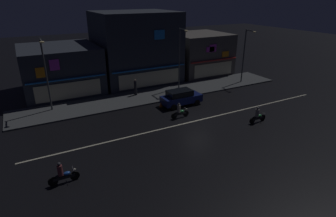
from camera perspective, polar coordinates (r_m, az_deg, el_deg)
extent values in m
plane|color=black|center=(26.02, 6.22, -2.45)|extent=(140.00, 140.00, 0.00)
cube|color=beige|center=(26.02, 6.22, -2.44)|extent=(30.53, 0.16, 0.01)
cube|color=#424447|center=(32.58, -1.88, 3.02)|extent=(32.14, 4.81, 0.14)
cube|color=#2D333D|center=(35.63, -21.28, 7.61)|extent=(8.59, 8.84, 5.39)
cube|color=#268CF2|center=(31.29, -20.05, 5.69)|extent=(8.16, 0.24, 0.12)
cube|color=#D83FD8|center=(30.84, -22.38, 8.29)|extent=(0.96, 0.08, 1.11)
cube|color=orange|center=(30.88, -24.71, 6.75)|extent=(1.03, 0.08, 1.04)
cube|color=beige|center=(31.71, -19.76, 3.47)|extent=(6.87, 0.06, 1.80)
cube|color=#2D333D|center=(37.47, -6.69, 12.45)|extent=(10.03, 8.62, 8.98)
cube|color=#268CF2|center=(33.87, -3.71, 8.22)|extent=(9.53, 0.24, 0.12)
cube|color=#268CF2|center=(33.77, -1.76, 14.98)|extent=(1.36, 0.08, 1.09)
cube|color=beige|center=(34.27, -3.70, 6.13)|extent=(8.02, 0.06, 1.80)
cube|color=#56514C|center=(41.74, 6.32, 11.23)|extent=(7.85, 7.45, 5.75)
cube|color=red|center=(38.76, 9.54, 9.77)|extent=(7.45, 0.24, 0.12)
cube|color=orange|center=(39.83, 11.76, 10.94)|extent=(1.15, 0.08, 0.78)
cube|color=#D83FD8|center=(38.06, 8.73, 11.96)|extent=(1.30, 0.08, 0.67)
cube|color=#D83FD8|center=(38.29, 9.25, 12.18)|extent=(1.13, 0.08, 0.99)
cube|color=beige|center=(39.10, 9.36, 7.93)|extent=(6.28, 0.06, 1.80)
cylinder|color=#47494C|center=(29.24, -23.80, 6.24)|extent=(0.16, 0.16, 7.08)
cube|color=#47494C|center=(27.89, -24.77, 12.67)|extent=(0.10, 1.40, 0.10)
ellipsoid|color=#F9E099|center=(27.21, -24.61, 12.33)|extent=(0.44, 0.32, 0.20)
cylinder|color=#47494C|center=(33.69, 2.34, 10.16)|extent=(0.16, 0.16, 7.21)
cube|color=#47494C|center=(32.53, 3.09, 15.97)|extent=(0.10, 1.40, 0.10)
ellipsoid|color=#F9E099|center=(31.94, 3.76, 15.69)|extent=(0.44, 0.32, 0.20)
cylinder|color=#47494C|center=(37.56, 15.32, 10.34)|extent=(0.16, 0.16, 6.77)
cube|color=#47494C|center=(36.56, 16.62, 15.14)|extent=(0.10, 1.40, 0.10)
ellipsoid|color=#F9E099|center=(36.07, 17.40, 14.84)|extent=(0.44, 0.32, 0.20)
cylinder|color=#232328|center=(32.01, -6.73, 4.23)|extent=(0.32, 0.32, 1.67)
sphere|color=tan|center=(31.73, -6.81, 5.85)|extent=(0.22, 0.22, 0.22)
cube|color=navy|center=(29.27, 2.77, 2.01)|extent=(4.30, 1.78, 0.76)
cube|color=black|center=(28.94, 2.42, 3.20)|extent=(2.58, 1.57, 0.60)
cube|color=#F9F2CC|center=(30.79, 5.57, 3.17)|extent=(0.08, 0.20, 0.12)
cube|color=#F9F2CC|center=(29.85, 6.85, 2.49)|extent=(0.08, 0.20, 0.12)
cylinder|color=black|center=(30.82, 4.18, 2.29)|extent=(0.62, 0.20, 0.62)
cylinder|color=black|center=(29.43, 6.01, 1.23)|extent=(0.62, 0.20, 0.62)
cylinder|color=black|center=(29.48, -0.50, 1.40)|extent=(0.62, 0.20, 0.62)
cylinder|color=black|center=(28.03, 1.19, 0.25)|extent=(0.62, 0.20, 0.62)
cylinder|color=black|center=(26.66, 3.71, -1.02)|extent=(0.60, 0.08, 0.60)
cylinder|color=black|center=(26.05, 1.27, -1.56)|extent=(0.60, 0.10, 0.60)
cube|color=black|center=(26.31, 2.51, -1.09)|extent=(1.30, 0.14, 0.20)
ellipsoid|color=#268C3F|center=(26.32, 2.89, -0.57)|extent=(0.44, 0.26, 0.24)
cube|color=black|center=(26.16, 2.13, -0.87)|extent=(0.56, 0.22, 0.10)
cylinder|color=slate|center=(26.42, 3.64, 0.05)|extent=(0.03, 0.60, 0.03)
sphere|color=white|center=(26.51, 3.80, -0.11)|extent=(0.14, 0.14, 0.14)
cylinder|color=gray|center=(26.02, 2.24, -0.04)|extent=(0.32, 0.32, 0.70)
sphere|color=#333338|center=(25.85, 2.26, 0.90)|extent=(0.22, 0.22, 0.22)
cylinder|color=black|center=(27.13, 18.95, -1.83)|extent=(0.60, 0.08, 0.60)
cylinder|color=black|center=(26.25, 16.99, -2.41)|extent=(0.60, 0.10, 0.60)
cube|color=black|center=(26.65, 18.01, -1.92)|extent=(1.30, 0.14, 0.20)
ellipsoid|color=#268C3F|center=(26.70, 18.37, -1.40)|extent=(0.44, 0.26, 0.24)
cube|color=black|center=(26.45, 17.75, -1.71)|extent=(0.56, 0.22, 0.10)
cylinder|color=slate|center=(26.89, 19.03, -0.79)|extent=(0.03, 0.60, 0.03)
sphere|color=white|center=(26.99, 19.13, -0.94)|extent=(0.14, 0.14, 0.14)
cylinder|color=gray|center=(26.33, 17.93, -0.89)|extent=(0.32, 0.32, 0.70)
sphere|color=#333338|center=(26.16, 18.04, 0.03)|extent=(0.22, 0.22, 0.22)
cylinder|color=black|center=(18.91, -18.66, -12.97)|extent=(0.60, 0.08, 0.60)
cylinder|color=black|center=(18.84, -22.63, -13.75)|extent=(0.60, 0.10, 0.60)
cube|color=black|center=(18.81, -20.68, -13.12)|extent=(1.30, 0.14, 0.20)
ellipsoid|color=#1E4CB2|center=(18.70, -20.16, -12.45)|extent=(0.44, 0.26, 0.24)
cube|color=black|center=(18.72, -21.36, -12.86)|extent=(0.56, 0.22, 0.10)
cylinder|color=slate|center=(18.61, -19.02, -11.61)|extent=(0.03, 0.60, 0.03)
sphere|color=white|center=(18.67, -18.71, -11.81)|extent=(0.14, 0.14, 0.14)
cylinder|color=brown|center=(18.50, -21.38, -11.81)|extent=(0.32, 0.32, 0.70)
sphere|color=#333338|center=(18.26, -21.58, -10.61)|extent=(0.22, 0.22, 0.22)
cone|color=orange|center=(28.89, -1.46, 0.87)|extent=(0.36, 0.36, 0.55)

